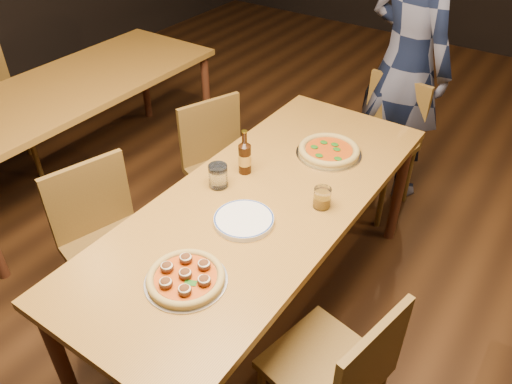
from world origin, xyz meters
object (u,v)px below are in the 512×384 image
Objects in this scene: amber_glass at (322,198)px; table_left at (72,94)px; chair_main_sw at (228,173)px; chair_end at (377,147)px; pizza_margherita at (329,151)px; chair_main_nw at (114,250)px; table_main at (262,211)px; beer_bottle at (245,158)px; pizza_meatball at (186,277)px; water_glass at (218,176)px; plate_stack at (244,220)px; chair_main_e at (324,364)px; diner at (406,63)px.

table_left is at bearing 174.25° from amber_glass.
chair_main_sw is 0.98m from chair_end.
amber_glass is at bearing -66.30° from pizza_margherita.
chair_main_nw is at bearing -162.28° from chair_main_sw.
chair_end is at bearing 86.28° from table_main.
chair_main_sw is 3.91× the size of beer_bottle.
pizza_meatball is (0.05, -0.57, 0.09)m from table_main.
water_glass is (-0.27, 0.54, 0.03)m from pizza_meatball.
plate_stack is (0.56, -0.61, 0.33)m from chair_main_sw.
plate_stack is at bearing -81.58° from table_main.
plate_stack is at bearing -53.12° from chair_main_nw.
water_glass is 0.49m from amber_glass.
table_left is 1.34m from chair_main_nw.
beer_bottle is (-0.74, 0.51, 0.40)m from chair_main_e.
pizza_margherita is 3.50× the size of amber_glass.
chair_end reaches higher than amber_glass.
pizza_margherita is (0.02, 1.07, 0.00)m from pizza_meatball.
table_main is 0.26m from water_glass.
amber_glass is at bearing -42.13° from chair_main_nw.
chair_main_e reaches higher than table_main.
pizza_margherita is at bearing -62.41° from chair_main_sw.
amber_glass reaches higher than pizza_meatball.
chair_main_sw reaches higher than plate_stack.
table_main is 6.02× the size of pizza_margherita.
chair_end reaches higher than chair_main_sw.
chair_end reaches higher than pizza_margherita.
chair_main_nw is 2.07m from diner.
pizza_meatball is 0.17× the size of diner.
water_glass is at bearing -124.91° from chair_main_sw.
table_left is at bearing 73.29° from chair_main_nw.
chair_main_e is (0.55, -0.38, -0.25)m from table_main.
beer_bottle is 0.12× the size of diner.
beer_bottle is (0.35, -0.30, 0.40)m from chair_main_sw.
pizza_margherita is at bearing 6.48° from table_left.
chair_main_nw is 0.78m from beer_bottle.
pizza_meatball is at bearing -63.47° from water_glass.
amber_glass reaches higher than plate_stack.
amber_glass is (1.94, -0.20, 0.12)m from table_left.
chair_main_sw is at bearing 157.09° from amber_glass.
beer_bottle is at bearing -20.35° from chair_main_nw.
water_glass is (-0.30, -1.23, 0.36)m from chair_end.
table_left is 18.08× the size of water_glass.
chair_main_nw is at bearing -126.32° from beer_bottle.
plate_stack is at bearing -93.65° from pizza_margherita.
water_glass is at bearing -163.94° from amber_glass.
water_glass is at bearing 116.53° from pizza_meatball.
chair_main_sw is (1.16, 0.13, -0.25)m from table_left.
table_main is at bearing -113.39° from chair_main_e.
plate_stack is at bearing 92.85° from pizza_meatball.
chair_end is 3.46× the size of plate_stack.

